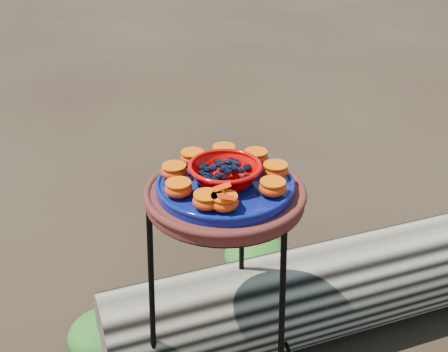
% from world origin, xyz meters
% --- Properties ---
extents(plant_stand, '(0.44, 0.44, 0.70)m').
position_xyz_m(plant_stand, '(0.00, 0.00, 0.35)').
color(plant_stand, black).
rests_on(plant_stand, ground).
extents(terracotta_saucer, '(0.40, 0.40, 0.03)m').
position_xyz_m(terracotta_saucer, '(0.00, 0.00, 0.72)').
color(terracotta_saucer, '#461610').
rests_on(terracotta_saucer, plant_stand).
extents(cobalt_plate, '(0.35, 0.35, 0.02)m').
position_xyz_m(cobalt_plate, '(0.00, 0.00, 0.74)').
color(cobalt_plate, '#010339').
rests_on(cobalt_plate, terracotta_saucer).
extents(red_bowl, '(0.17, 0.17, 0.05)m').
position_xyz_m(red_bowl, '(0.00, 0.00, 0.78)').
color(red_bowl, '#C30200').
rests_on(red_bowl, cobalt_plate).
extents(glass_gems, '(0.13, 0.13, 0.02)m').
position_xyz_m(glass_gems, '(0.00, 0.00, 0.82)').
color(glass_gems, black).
rests_on(glass_gems, red_bowl).
extents(orange_half_0, '(0.07, 0.07, 0.04)m').
position_xyz_m(orange_half_0, '(0.03, -0.13, 0.77)').
color(orange_half_0, red).
rests_on(orange_half_0, cobalt_plate).
extents(orange_half_1, '(0.07, 0.07, 0.04)m').
position_xyz_m(orange_half_1, '(0.13, -0.03, 0.77)').
color(orange_half_1, red).
rests_on(orange_half_1, cobalt_plate).
extents(orange_half_2, '(0.07, 0.07, 0.04)m').
position_xyz_m(orange_half_2, '(0.12, 0.06, 0.77)').
color(orange_half_2, red).
rests_on(orange_half_2, cobalt_plate).
extents(orange_half_3, '(0.07, 0.07, 0.04)m').
position_xyz_m(orange_half_3, '(0.05, 0.12, 0.77)').
color(orange_half_3, red).
rests_on(orange_half_3, cobalt_plate).
extents(orange_half_4, '(0.07, 0.07, 0.04)m').
position_xyz_m(orange_half_4, '(-0.04, 0.12, 0.77)').
color(orange_half_4, red).
rests_on(orange_half_4, cobalt_plate).
extents(orange_half_5, '(0.07, 0.07, 0.04)m').
position_xyz_m(orange_half_5, '(-0.11, 0.07, 0.77)').
color(orange_half_5, red).
rests_on(orange_half_5, cobalt_plate).
extents(orange_half_6, '(0.07, 0.07, 0.04)m').
position_xyz_m(orange_half_6, '(-0.13, -0.01, 0.77)').
color(orange_half_6, red).
rests_on(orange_half_6, cobalt_plate).
extents(orange_half_7, '(0.07, 0.07, 0.04)m').
position_xyz_m(orange_half_7, '(-0.09, -0.09, 0.77)').
color(orange_half_7, red).
rests_on(orange_half_7, cobalt_plate).
extents(orange_half_8, '(0.07, 0.07, 0.04)m').
position_xyz_m(orange_half_8, '(-0.01, -0.13, 0.77)').
color(orange_half_8, red).
rests_on(orange_half_8, cobalt_plate).
extents(butterfly, '(0.10, 0.09, 0.02)m').
position_xyz_m(butterfly, '(0.03, -0.13, 0.80)').
color(butterfly, red).
rests_on(butterfly, orange_half_0).
extents(driftwood_log, '(1.71, 1.39, 0.33)m').
position_xyz_m(driftwood_log, '(0.36, 0.44, 0.17)').
color(driftwood_log, black).
rests_on(driftwood_log, ground).
extents(foliage_left, '(0.25, 0.25, 0.12)m').
position_xyz_m(foliage_left, '(-0.44, 0.08, 0.06)').
color(foliage_left, '#215813').
rests_on(foliage_left, ground).
extents(foliage_back, '(0.27, 0.27, 0.13)m').
position_xyz_m(foliage_back, '(-0.03, 0.64, 0.07)').
color(foliage_back, '#215813').
rests_on(foliage_back, ground).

